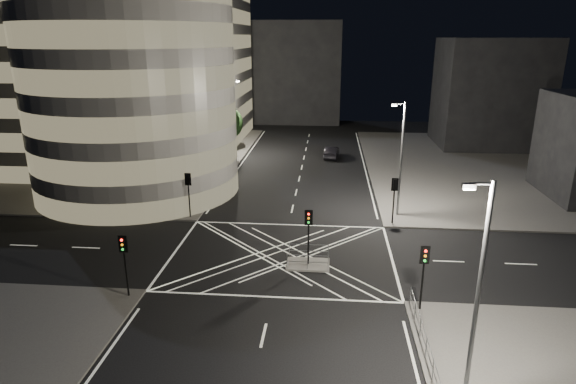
# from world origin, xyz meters

# --- Properties ---
(ground) EXTENTS (120.00, 120.00, 0.00)m
(ground) POSITION_xyz_m (0.00, 0.00, 0.00)
(ground) COLOR black
(ground) RESTS_ON ground
(sidewalk_far_left) EXTENTS (42.00, 42.00, 0.15)m
(sidewalk_far_left) POSITION_xyz_m (-29.00, 27.00, 0.07)
(sidewalk_far_left) COLOR #4F4C4A
(sidewalk_far_left) RESTS_ON ground
(sidewalk_far_right) EXTENTS (42.00, 42.00, 0.15)m
(sidewalk_far_right) POSITION_xyz_m (29.00, 27.00, 0.07)
(sidewalk_far_right) COLOR #4F4C4A
(sidewalk_far_right) RESTS_ON ground
(central_island) EXTENTS (3.00, 2.00, 0.15)m
(central_island) POSITION_xyz_m (2.00, -1.50, 0.07)
(central_island) COLOR slate
(central_island) RESTS_ON ground
(office_tower_curved) EXTENTS (30.00, 29.00, 27.20)m
(office_tower_curved) POSITION_xyz_m (-20.74, 18.74, 12.65)
(office_tower_curved) COLOR gray
(office_tower_curved) RESTS_ON sidewalk_far_left
(office_block_rear) EXTENTS (24.00, 16.00, 22.00)m
(office_block_rear) POSITION_xyz_m (-22.00, 42.00, 11.15)
(office_block_rear) COLOR gray
(office_block_rear) RESTS_ON sidewalk_far_left
(building_right_far) EXTENTS (14.00, 12.00, 15.00)m
(building_right_far) POSITION_xyz_m (26.00, 40.00, 7.65)
(building_right_far) COLOR black
(building_right_far) RESTS_ON sidewalk_far_right
(building_far_end) EXTENTS (18.00, 8.00, 18.00)m
(building_far_end) POSITION_xyz_m (-4.00, 58.00, 9.00)
(building_far_end) COLOR black
(building_far_end) RESTS_ON ground
(tree_a) EXTENTS (4.02, 4.02, 6.66)m
(tree_a) POSITION_xyz_m (-10.50, 9.00, 4.48)
(tree_a) COLOR black
(tree_a) RESTS_ON sidewalk_far_left
(tree_b) EXTENTS (4.83, 4.83, 7.65)m
(tree_b) POSITION_xyz_m (-10.50, 15.00, 5.01)
(tree_b) COLOR black
(tree_b) RESTS_ON sidewalk_far_left
(tree_c) EXTENTS (3.74, 3.74, 6.14)m
(tree_c) POSITION_xyz_m (-10.50, 21.00, 4.13)
(tree_c) COLOR black
(tree_c) RESTS_ON sidewalk_far_left
(tree_d) EXTENTS (5.04, 5.04, 7.88)m
(tree_d) POSITION_xyz_m (-10.50, 27.00, 5.12)
(tree_d) COLOR black
(tree_d) RESTS_ON sidewalk_far_left
(tree_e) EXTENTS (3.69, 3.69, 5.92)m
(tree_e) POSITION_xyz_m (-10.50, 33.00, 3.94)
(tree_e) COLOR black
(tree_e) RESTS_ON sidewalk_far_left
(traffic_signal_fl) EXTENTS (0.55, 0.22, 4.00)m
(traffic_signal_fl) POSITION_xyz_m (-8.80, 6.80, 2.91)
(traffic_signal_fl) COLOR black
(traffic_signal_fl) RESTS_ON sidewalk_far_left
(traffic_signal_nl) EXTENTS (0.55, 0.22, 4.00)m
(traffic_signal_nl) POSITION_xyz_m (-8.80, -6.80, 2.91)
(traffic_signal_nl) COLOR black
(traffic_signal_nl) RESTS_ON sidewalk_near_left
(traffic_signal_fr) EXTENTS (0.55, 0.22, 4.00)m
(traffic_signal_fr) POSITION_xyz_m (8.80, 6.80, 2.91)
(traffic_signal_fr) COLOR black
(traffic_signal_fr) RESTS_ON sidewalk_far_right
(traffic_signal_nr) EXTENTS (0.55, 0.22, 4.00)m
(traffic_signal_nr) POSITION_xyz_m (8.80, -6.80, 2.91)
(traffic_signal_nr) COLOR black
(traffic_signal_nr) RESTS_ON sidewalk_near_right
(traffic_signal_island) EXTENTS (0.55, 0.22, 4.00)m
(traffic_signal_island) POSITION_xyz_m (2.00, -1.50, 2.91)
(traffic_signal_island) COLOR black
(traffic_signal_island) RESTS_ON central_island
(street_lamp_left_near) EXTENTS (1.25, 0.25, 10.00)m
(street_lamp_left_near) POSITION_xyz_m (-9.44, 12.00, 5.54)
(street_lamp_left_near) COLOR slate
(street_lamp_left_near) RESTS_ON sidewalk_far_left
(street_lamp_left_far) EXTENTS (1.25, 0.25, 10.00)m
(street_lamp_left_far) POSITION_xyz_m (-9.44, 30.00, 5.54)
(street_lamp_left_far) COLOR slate
(street_lamp_left_far) RESTS_ON sidewalk_far_left
(street_lamp_right_far) EXTENTS (1.25, 0.25, 10.00)m
(street_lamp_right_far) POSITION_xyz_m (9.44, 9.00, 5.54)
(street_lamp_right_far) COLOR slate
(street_lamp_right_far) RESTS_ON sidewalk_far_right
(street_lamp_right_near) EXTENTS (1.25, 0.25, 10.00)m
(street_lamp_right_near) POSITION_xyz_m (9.44, -14.00, 5.54)
(street_lamp_right_near) COLOR slate
(street_lamp_right_near) RESTS_ON sidewalk_near_right
(railing_near_right) EXTENTS (0.06, 11.70, 1.10)m
(railing_near_right) POSITION_xyz_m (8.30, -12.15, 0.70)
(railing_near_right) COLOR slate
(railing_near_right) RESTS_ON sidewalk_near_right
(railing_island_south) EXTENTS (2.80, 0.06, 1.10)m
(railing_island_south) POSITION_xyz_m (2.00, -2.40, 0.70)
(railing_island_south) COLOR slate
(railing_island_south) RESTS_ON central_island
(railing_island_north) EXTENTS (2.80, 0.06, 1.10)m
(railing_island_north) POSITION_xyz_m (2.00, -0.60, 0.70)
(railing_island_north) COLOR slate
(railing_island_north) RESTS_ON central_island
(sedan) EXTENTS (2.11, 4.79, 1.53)m
(sedan) POSITION_xyz_m (3.64, 30.23, 0.77)
(sedan) COLOR black
(sedan) RESTS_ON ground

